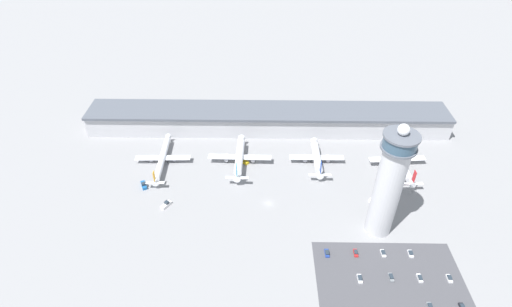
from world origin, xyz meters
name	(u,v)px	position (x,y,z in m)	size (l,w,h in m)	color
ground_plane	(268,203)	(0.00, 0.00, 0.00)	(1000.00, 1000.00, 0.00)	gray
terminal_building	(268,120)	(0.00, 70.00, 7.62)	(232.37, 25.00, 15.04)	#B2B2B7
control_tower	(389,184)	(53.30, -16.63, 29.67)	(15.32, 15.32, 61.15)	#BCBCC1
parking_lot_surface	(390,279)	(52.38, -45.56, 0.00)	(64.00, 40.00, 0.01)	#424247
airplane_gate_alpha	(162,158)	(-62.17, 32.90, 3.77)	(32.72, 45.89, 11.48)	silver
airplane_gate_bravo	(239,157)	(-16.71, 33.25, 4.85)	(37.27, 39.92, 14.61)	silver
airplane_gate_charlie	(317,157)	(28.80, 34.53, 4.16)	(32.21, 34.49, 13.59)	silver
airplane_gate_delta	(398,159)	(76.05, 33.22, 4.59)	(33.38, 46.25, 13.44)	white
service_truck_catering	(376,202)	(56.65, 1.21, 0.86)	(7.65, 5.83, 2.48)	black
service_truck_fuel	(243,160)	(-14.80, 35.29, 0.93)	(7.41, 7.47, 2.68)	black
service_truck_baggage	(144,185)	(-68.68, 12.21, 1.05)	(4.89, 6.99, 3.02)	black
service_truck_water	(166,205)	(-53.35, -2.61, 0.91)	(5.45, 6.52, 2.64)	black
car_grey_coupe	(360,279)	(39.24, -46.00, 0.60)	(1.89, 4.57, 1.56)	black
car_green_van	(356,253)	(40.03, -32.06, 0.54)	(1.74, 4.37, 1.40)	black
car_maroon_suv	(462,307)	(78.36, -59.01, 0.54)	(2.03, 4.34, 1.40)	black
car_navy_sedan	(420,278)	(65.34, -45.32, 0.57)	(1.80, 4.42, 1.48)	black
car_white_wagon	(391,277)	(52.97, -45.08, 0.59)	(1.90, 4.52, 1.53)	black
car_yellow_taxi	(383,253)	(52.63, -32.04, 0.55)	(2.00, 4.25, 1.41)	black
car_black_suv	(449,278)	(78.10, -45.29, 0.62)	(1.87, 4.16, 1.59)	black
car_silver_sedan	(430,307)	(65.25, -58.93, 0.59)	(1.82, 4.18, 1.53)	black
car_blue_compact	(411,254)	(65.21, -32.10, 0.55)	(1.97, 4.24, 1.43)	black
car_red_hatchback	(327,253)	(26.74, -32.48, 0.61)	(1.84, 4.54, 1.58)	black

